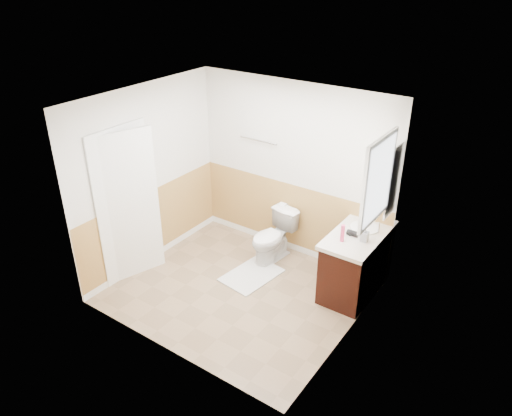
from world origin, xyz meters
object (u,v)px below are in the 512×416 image
Objects in this scene: toilet at (272,237)px; soap_dispenser at (365,234)px; lotion_bottle at (343,233)px; bath_mat at (252,275)px; vanity_cabinet at (356,264)px.

soap_dispenser reaches higher than toilet.
bath_mat is at bearing -169.13° from lotion_bottle.
bath_mat is 0.73× the size of vanity_cabinet.
lotion_bottle is at bearing -108.95° from vanity_cabinet.
soap_dispenser is (0.12, -0.14, 0.54)m from vanity_cabinet.
toilet is 1.35m from lotion_bottle.
bath_mat is (-0.00, -0.52, -0.35)m from toilet.
soap_dispenser is (1.39, -0.14, 0.58)m from toilet.
lotion_bottle is 0.27m from soap_dispenser.
bath_mat is 3.64× the size of lotion_bottle.
bath_mat is 4.33× the size of soap_dispenser.
soap_dispenser is (1.39, 0.38, 0.93)m from bath_mat.
vanity_cabinet reaches higher than bath_mat.
vanity_cabinet is at bearing 131.20° from soap_dispenser.
vanity_cabinet is 0.57m from soap_dispenser.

